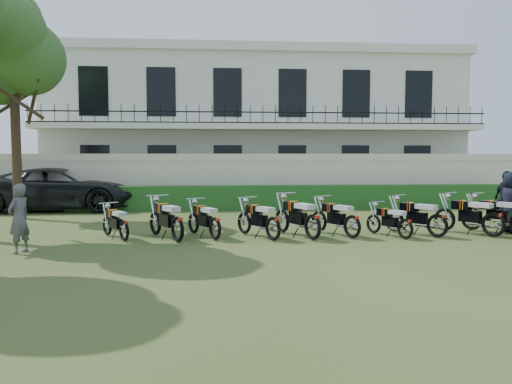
{
  "coord_description": "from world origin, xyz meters",
  "views": [
    {
      "loc": [
        -2.01,
        -13.09,
        2.24
      ],
      "look_at": [
        -0.8,
        2.23,
        1.1
      ],
      "focal_mm": 35.0,
      "sensor_mm": 36.0,
      "label": 1
    }
  ],
  "objects_px": {
    "motorcycle_7": "(438,220)",
    "motorcycle_8": "(494,218)",
    "tree_west_near": "(14,49)",
    "motorcycle_2": "(215,223)",
    "motorcycle_1": "(177,223)",
    "motorcycle_4": "(313,221)",
    "motorcycle_6": "(405,224)",
    "suv": "(60,189)",
    "officer_3": "(511,202)",
    "motorcycle_5": "(352,221)",
    "motorcycle_3": "(273,223)",
    "officer_5": "(506,199)",
    "motorcycle_0": "(124,225)",
    "inspector": "(19,219)"
  },
  "relations": [
    {
      "from": "motorcycle_7",
      "to": "motorcycle_8",
      "type": "bearing_deg",
      "value": -36.48
    },
    {
      "from": "tree_west_near",
      "to": "motorcycle_2",
      "type": "distance_m",
      "value": 10.15
    },
    {
      "from": "motorcycle_1",
      "to": "motorcycle_4",
      "type": "height_order",
      "value": "motorcycle_4"
    },
    {
      "from": "motorcycle_1",
      "to": "motorcycle_8",
      "type": "bearing_deg",
      "value": -28.59
    },
    {
      "from": "motorcycle_4",
      "to": "motorcycle_6",
      "type": "bearing_deg",
      "value": -25.78
    },
    {
      "from": "motorcycle_2",
      "to": "motorcycle_8",
      "type": "bearing_deg",
      "value": -29.21
    },
    {
      "from": "suv",
      "to": "officer_3",
      "type": "xyz_separation_m",
      "value": [
        14.84,
        -7.01,
        0.02
      ]
    },
    {
      "from": "motorcycle_5",
      "to": "suv",
      "type": "bearing_deg",
      "value": 112.26
    },
    {
      "from": "motorcycle_3",
      "to": "motorcycle_5",
      "type": "bearing_deg",
      "value": -26.16
    },
    {
      "from": "motorcycle_1",
      "to": "motorcycle_6",
      "type": "xyz_separation_m",
      "value": [
        5.98,
        0.06,
        -0.1
      ]
    },
    {
      "from": "motorcycle_4",
      "to": "motorcycle_8",
      "type": "xyz_separation_m",
      "value": [
        4.99,
        0.13,
        -0.01
      ]
    },
    {
      "from": "motorcycle_2",
      "to": "officer_3",
      "type": "relative_size",
      "value": 0.96
    },
    {
      "from": "motorcycle_1",
      "to": "motorcycle_3",
      "type": "relative_size",
      "value": 1.08
    },
    {
      "from": "motorcycle_6",
      "to": "officer_5",
      "type": "relative_size",
      "value": 0.88
    },
    {
      "from": "motorcycle_0",
      "to": "motorcycle_2",
      "type": "relative_size",
      "value": 0.87
    },
    {
      "from": "tree_west_near",
      "to": "motorcycle_6",
      "type": "height_order",
      "value": "tree_west_near"
    },
    {
      "from": "motorcycle_5",
      "to": "motorcycle_8",
      "type": "distance_m",
      "value": 3.88
    },
    {
      "from": "motorcycle_5",
      "to": "officer_3",
      "type": "distance_m",
      "value": 4.98
    },
    {
      "from": "inspector",
      "to": "officer_5",
      "type": "distance_m",
      "value": 13.91
    },
    {
      "from": "tree_west_near",
      "to": "motorcycle_5",
      "type": "xyz_separation_m",
      "value": [
        10.55,
        -5.13,
        -5.4
      ]
    },
    {
      "from": "motorcycle_8",
      "to": "officer_3",
      "type": "height_order",
      "value": "officer_3"
    },
    {
      "from": "tree_west_near",
      "to": "motorcycle_0",
      "type": "distance_m",
      "value": 8.75
    },
    {
      "from": "motorcycle_4",
      "to": "motorcycle_6",
      "type": "xyz_separation_m",
      "value": [
        2.48,
        0.0,
        -0.11
      ]
    },
    {
      "from": "tree_west_near",
      "to": "motorcycle_3",
      "type": "bearing_deg",
      "value": -32.33
    },
    {
      "from": "tree_west_near",
      "to": "suv",
      "type": "xyz_separation_m",
      "value": [
        0.61,
        2.67,
        -5.02
      ]
    },
    {
      "from": "inspector",
      "to": "officer_3",
      "type": "distance_m",
      "value": 13.16
    },
    {
      "from": "motorcycle_0",
      "to": "motorcycle_4",
      "type": "distance_m",
      "value": 4.89
    },
    {
      "from": "officer_5",
      "to": "motorcycle_5",
      "type": "bearing_deg",
      "value": 104.65
    },
    {
      "from": "motorcycle_2",
      "to": "suv",
      "type": "relative_size",
      "value": 0.27
    },
    {
      "from": "motorcycle_0",
      "to": "motorcycle_7",
      "type": "bearing_deg",
      "value": -33.75
    },
    {
      "from": "motorcycle_1",
      "to": "motorcycle_2",
      "type": "bearing_deg",
      "value": -13.18
    },
    {
      "from": "tree_west_near",
      "to": "motorcycle_4",
      "type": "distance_m",
      "value": 12.1
    },
    {
      "from": "motorcycle_4",
      "to": "suv",
      "type": "relative_size",
      "value": 0.31
    },
    {
      "from": "tree_west_near",
      "to": "officer_5",
      "type": "bearing_deg",
      "value": -11.37
    },
    {
      "from": "suv",
      "to": "officer_3",
      "type": "height_order",
      "value": "officer_3"
    },
    {
      "from": "motorcycle_1",
      "to": "motorcycle_2",
      "type": "relative_size",
      "value": 1.09
    },
    {
      "from": "motorcycle_7",
      "to": "motorcycle_1",
      "type": "bearing_deg",
      "value": 146.27
    },
    {
      "from": "motorcycle_2",
      "to": "motorcycle_3",
      "type": "height_order",
      "value": "motorcycle_3"
    },
    {
      "from": "motorcycle_7",
      "to": "officer_5",
      "type": "height_order",
      "value": "officer_5"
    },
    {
      "from": "motorcycle_1",
      "to": "officer_5",
      "type": "xyz_separation_m",
      "value": [
        10.04,
        2.18,
        0.35
      ]
    },
    {
      "from": "motorcycle_0",
      "to": "inspector",
      "type": "relative_size",
      "value": 0.92
    },
    {
      "from": "motorcycle_3",
      "to": "motorcycle_8",
      "type": "relative_size",
      "value": 0.97
    },
    {
      "from": "inspector",
      "to": "motorcycle_1",
      "type": "bearing_deg",
      "value": 129.47
    },
    {
      "from": "motorcycle_5",
      "to": "motorcycle_7",
      "type": "distance_m",
      "value": 2.32
    },
    {
      "from": "motorcycle_7",
      "to": "officer_3",
      "type": "xyz_separation_m",
      "value": [
        2.57,
        0.85,
        0.38
      ]
    },
    {
      "from": "motorcycle_1",
      "to": "motorcycle_5",
      "type": "height_order",
      "value": "motorcycle_1"
    },
    {
      "from": "motorcycle_2",
      "to": "motorcycle_8",
      "type": "height_order",
      "value": "motorcycle_8"
    },
    {
      "from": "motorcycle_6",
      "to": "motorcycle_7",
      "type": "height_order",
      "value": "motorcycle_7"
    },
    {
      "from": "motorcycle_7",
      "to": "motorcycle_8",
      "type": "height_order",
      "value": "motorcycle_8"
    },
    {
      "from": "motorcycle_7",
      "to": "motorcycle_8",
      "type": "relative_size",
      "value": 0.95
    }
  ]
}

